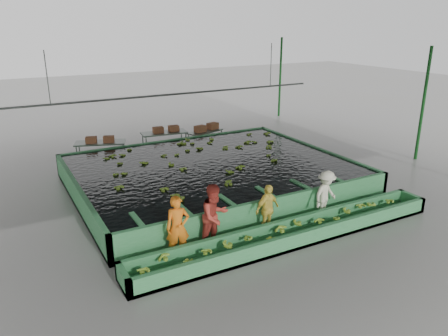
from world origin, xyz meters
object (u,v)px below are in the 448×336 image
flotation_tank (211,174)px  box_stack_mid (166,132)px  sorting_trough (293,233)px  worker_a (178,227)px  worker_c (267,209)px  packing_table_left (101,153)px  packing_table_mid (165,142)px  box_stack_left (100,142)px  packing_table_right (205,139)px  worker_d (326,195)px  box_stack_right (207,130)px  worker_b (215,216)px

flotation_tank → box_stack_mid: box_stack_mid is taller
sorting_trough → box_stack_mid: box_stack_mid is taller
worker_a → worker_c: 2.84m
packing_table_left → box_stack_mid: (3.21, 0.33, 0.49)m
flotation_tank → worker_a: (-3.20, -4.30, 0.41)m
packing_table_mid → box_stack_left: (-3.11, -0.39, 0.49)m
flotation_tank → packing_table_right: flotation_tank is taller
worker_d → packing_table_left: (-4.90, 9.06, -0.30)m
packing_table_right → box_stack_right: (0.11, 0.09, 0.42)m
worker_a → box_stack_mid: (3.38, 9.38, 0.11)m
worker_d → box_stack_mid: 9.54m
flotation_tank → worker_c: bearing=-94.7°
packing_table_left → box_stack_left: bearing=-97.9°
worker_a → packing_table_mid: size_ratio=0.81×
worker_a → worker_c: bearing=12.6°
sorting_trough → worker_a: worker_a is taller
packing_table_right → packing_table_left: bearing=-179.3°
worker_b → worker_d: size_ratio=1.18×
flotation_tank → packing_table_left: bearing=122.4°
flotation_tank → sorting_trough: flotation_tank is taller
worker_b → packing_table_right: bearing=52.1°
flotation_tank → worker_c: (-0.35, -4.30, 0.31)m
sorting_trough → worker_a: 3.35m
worker_c → packing_table_mid: 9.40m
flotation_tank → packing_table_mid: (0.08, 5.09, 0.04)m
worker_a → packing_table_left: (0.17, 9.06, -0.37)m
worker_b → worker_c: (1.74, 0.00, -0.16)m
flotation_tank → packing_table_left: (-3.03, 4.76, 0.04)m
worker_d → worker_a: bearing=163.0°
worker_d → box_stack_mid: bearing=83.2°
worker_d → packing_table_mid: 9.56m
worker_a → worker_d: worker_a is taller
packing_table_right → box_stack_mid: size_ratio=1.49×
flotation_tank → sorting_trough: size_ratio=1.00×
flotation_tank → box_stack_right: box_stack_right is taller
worker_c → box_stack_mid: size_ratio=1.23×
worker_c → packing_table_left: 9.45m
worker_d → packing_table_right: bearing=71.4°
packing_table_mid → box_stack_right: box_stack_right is taller
worker_b → packing_table_left: bearing=82.8°
worker_c → box_stack_left: worker_c is taller
worker_c → packing_table_mid: size_ratio=0.71×
flotation_tank → box_stack_mid: size_ratio=8.05×
packing_table_mid → flotation_tank: bearing=-90.9°
box_stack_right → flotation_tank: bearing=-114.6°
worker_a → box_stack_left: size_ratio=1.43×
worker_a → worker_c: size_ratio=1.13×
flotation_tank → packing_table_right: bearing=66.1°
flotation_tank → worker_d: size_ratio=6.34×
box_stack_mid → box_stack_right: 2.08m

